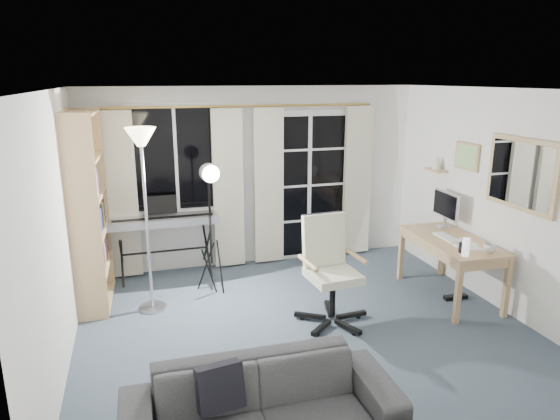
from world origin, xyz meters
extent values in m
cube|color=#394654|center=(0.00, 0.00, -0.01)|extent=(4.50, 4.00, 0.02)
cube|color=white|center=(-1.05, 1.98, 1.50)|extent=(1.20, 0.06, 1.40)
cube|color=black|center=(-1.05, 1.95, 1.50)|extent=(1.10, 0.02, 1.30)
cube|color=white|center=(-1.05, 1.94, 1.50)|extent=(0.04, 0.03, 1.30)
cube|color=white|center=(0.75, 1.98, 1.02)|extent=(1.32, 0.06, 2.11)
cube|color=black|center=(0.45, 1.95, 1.02)|extent=(0.55, 0.02, 1.95)
cube|color=black|center=(1.05, 1.95, 1.02)|extent=(0.55, 0.02, 1.95)
cube|color=white|center=(0.75, 1.94, 1.02)|extent=(0.05, 0.04, 2.05)
cube|color=white|center=(0.75, 1.94, 0.55)|extent=(1.15, 0.03, 0.03)
cube|color=white|center=(0.75, 1.94, 1.05)|extent=(1.15, 0.03, 0.03)
cube|color=white|center=(0.75, 1.94, 1.55)|extent=(1.15, 0.03, 0.03)
cylinder|color=gold|center=(-0.15, 1.90, 2.15)|extent=(3.50, 0.03, 0.03)
cube|color=beige|center=(-1.75, 1.88, 1.08)|extent=(0.40, 0.07, 2.10)
cube|color=beige|center=(-0.40, 1.88, 1.08)|extent=(0.40, 0.07, 2.10)
cube|color=beige|center=(0.15, 1.88, 1.08)|extent=(0.40, 0.07, 2.10)
cube|color=beige|center=(1.45, 1.88, 1.08)|extent=(0.40, 0.07, 2.10)
cube|color=tan|center=(-2.11, 0.75, 1.09)|extent=(0.35, 0.04, 2.17)
cube|color=tan|center=(-2.07, 1.73, 1.09)|extent=(0.35, 0.04, 2.17)
cube|color=tan|center=(-2.25, 1.24, 1.09)|extent=(0.07, 0.98, 2.17)
cube|color=tan|center=(-2.09, 1.24, 0.03)|extent=(0.38, 0.99, 0.03)
cube|color=tan|center=(-2.09, 1.24, 0.43)|extent=(0.38, 0.99, 0.03)
cube|color=tan|center=(-2.09, 1.24, 0.85)|extent=(0.38, 0.99, 0.03)
cube|color=tan|center=(-2.09, 1.24, 1.26)|extent=(0.38, 0.99, 0.03)
cube|color=tan|center=(-2.09, 1.24, 1.67)|extent=(0.38, 0.99, 0.03)
cube|color=tan|center=(-2.09, 1.24, 2.14)|extent=(0.38, 0.99, 0.03)
cube|color=#B8BCB0|center=(-2.08, 0.83, 0.59)|extent=(0.25, 0.07, 0.28)
cube|color=brown|center=(-2.08, 0.94, 0.56)|extent=(0.24, 0.05, 0.22)
cube|color=#363636|center=(-2.08, 1.03, 0.57)|extent=(0.24, 0.05, 0.25)
cube|color=brown|center=(-2.07, 1.11, 0.61)|extent=(0.24, 0.05, 0.32)
cube|color=#B8BCB0|center=(-2.07, 1.20, 0.58)|extent=(0.25, 0.06, 0.25)
cube|color=#A25A2E|center=(-2.07, 1.30, 0.58)|extent=(0.24, 0.05, 0.26)
cube|color=#553CB4|center=(-2.06, 1.38, 0.58)|extent=(0.25, 0.06, 0.26)
cube|color=brown|center=(-2.06, 1.48, 0.57)|extent=(0.24, 0.04, 0.25)
cube|color=#A25A2E|center=(-2.06, 1.55, 0.58)|extent=(0.25, 0.07, 0.26)
cube|color=#363636|center=(-2.05, 1.65, 0.59)|extent=(0.24, 0.04, 0.29)
cube|color=#553CB4|center=(-2.08, 0.83, 1.01)|extent=(0.24, 0.04, 0.30)
cube|color=#363636|center=(-2.08, 0.91, 1.01)|extent=(0.25, 0.07, 0.29)
cube|color=#363636|center=(-2.08, 1.02, 0.99)|extent=(0.24, 0.05, 0.25)
cube|color=#553CB4|center=(-2.07, 1.10, 0.98)|extent=(0.24, 0.04, 0.23)
cube|color=#553CB4|center=(-2.07, 1.18, 0.99)|extent=(0.24, 0.05, 0.25)
cube|color=#363636|center=(-2.07, 1.26, 1.01)|extent=(0.24, 0.04, 0.30)
cube|color=#363636|center=(-2.06, 1.34, 0.98)|extent=(0.24, 0.06, 0.24)
cube|color=#C5E154|center=(-2.06, 1.43, 0.99)|extent=(0.24, 0.05, 0.25)
cube|color=brown|center=(-2.06, 1.52, 0.99)|extent=(0.24, 0.04, 0.27)
cube|color=#363636|center=(-2.06, 1.60, 0.99)|extent=(0.24, 0.04, 0.25)
cube|color=#A25A2E|center=(-2.08, 0.83, 1.43)|extent=(0.24, 0.05, 0.31)
cube|color=#363636|center=(-2.08, 0.92, 1.39)|extent=(0.24, 0.04, 0.23)
cube|color=#B8BCB0|center=(-2.08, 0.99, 1.44)|extent=(0.24, 0.04, 0.33)
cube|color=#B8BCB0|center=(-2.07, 1.07, 1.42)|extent=(0.24, 0.05, 0.30)
cube|color=brown|center=(-2.07, 1.15, 1.40)|extent=(0.24, 0.04, 0.24)
cube|color=#553CB4|center=(-2.07, 1.23, 1.40)|extent=(0.24, 0.05, 0.25)
cylinder|color=#B2B2B7|center=(-1.48, 0.85, 0.02)|extent=(0.31, 0.31, 0.03)
cylinder|color=#B2B2B7|center=(-1.48, 0.85, 0.96)|extent=(0.03, 0.03, 1.86)
cone|color=#FFE5B2|center=(-1.48, 0.85, 1.92)|extent=(0.33, 0.33, 0.19)
cylinder|color=black|center=(-1.79, 1.69, 0.37)|extent=(0.04, 0.66, 0.60)
cylinder|color=black|center=(-1.79, 1.69, 0.37)|extent=(0.04, 0.66, 0.60)
cylinder|color=black|center=(-0.74, 1.71, 0.37)|extent=(0.04, 0.66, 0.60)
cylinder|color=black|center=(-0.74, 1.71, 0.37)|extent=(0.04, 0.66, 0.60)
cylinder|color=black|center=(-1.27, 1.70, 0.37)|extent=(1.06, 0.04, 0.03)
cube|color=silver|center=(-1.27, 1.70, 0.77)|extent=(1.38, 0.36, 0.10)
cube|color=white|center=(-1.26, 1.62, 0.81)|extent=(1.27, 0.16, 0.02)
cube|color=black|center=(-1.26, 1.66, 0.82)|extent=(1.23, 0.10, 0.01)
cube|color=black|center=(-1.27, 1.81, 0.95)|extent=(0.37, 0.08, 0.23)
cylinder|color=black|center=(-0.66, 1.14, 0.29)|extent=(0.05, 0.25, 0.64)
cylinder|color=black|center=(-0.83, 1.21, 0.29)|extent=(0.23, 0.11, 0.64)
cylinder|color=black|center=(-0.80, 1.03, 0.29)|extent=(0.20, 0.16, 0.64)
cylinder|color=black|center=(-0.76, 1.13, 0.91)|extent=(0.03, 0.03, 1.11)
cylinder|color=silver|center=(-0.76, 1.08, 1.46)|extent=(0.22, 0.14, 0.21)
cylinder|color=white|center=(-0.75, 1.01, 1.46)|extent=(0.18, 0.04, 0.18)
cube|color=black|center=(0.55, -0.01, 0.05)|extent=(0.34, 0.08, 0.04)
cylinder|color=black|center=(0.64, 0.00, 0.03)|extent=(0.06, 0.06, 0.05)
cube|color=black|center=(0.37, 0.20, 0.05)|extent=(0.13, 0.34, 0.04)
cylinder|color=black|center=(0.39, 0.29, 0.03)|extent=(0.06, 0.06, 0.05)
cube|color=black|center=(0.12, 0.10, 0.05)|extent=(0.32, 0.22, 0.04)
cylinder|color=black|center=(0.05, 0.14, 0.03)|extent=(0.06, 0.06, 0.05)
cube|color=black|center=(0.14, -0.18, 0.05)|extent=(0.29, 0.26, 0.04)
cylinder|color=black|center=(0.08, -0.23, 0.03)|extent=(0.06, 0.06, 0.05)
cube|color=black|center=(0.41, -0.24, 0.05)|extent=(0.18, 0.33, 0.04)
cylinder|color=black|center=(0.44, -0.32, 0.03)|extent=(0.06, 0.06, 0.05)
cylinder|color=black|center=(0.32, -0.02, 0.30)|extent=(0.07, 0.07, 0.42)
cube|color=beige|center=(0.32, -0.02, 0.53)|extent=(0.53, 0.53, 0.08)
cube|color=beige|center=(0.30, 0.21, 0.85)|extent=(0.48, 0.17, 0.56)
cube|color=black|center=(0.30, 0.25, 0.87)|extent=(0.45, 0.14, 0.51)
cylinder|color=tan|center=(0.04, -0.02, 0.70)|extent=(0.08, 0.43, 0.05)
cylinder|color=tan|center=(0.59, 0.02, 0.70)|extent=(0.08, 0.43, 0.05)
cube|color=tan|center=(1.88, 0.21, 0.69)|extent=(0.71, 1.35, 0.04)
cube|color=tan|center=(1.88, 0.21, 0.62)|extent=(0.67, 1.31, 0.09)
cube|color=tan|center=(1.56, -0.40, 0.34)|extent=(0.06, 0.06, 0.67)
cube|color=tan|center=(2.15, -0.42, 0.34)|extent=(0.06, 0.06, 0.67)
cube|color=tan|center=(1.61, 0.85, 0.34)|extent=(0.06, 0.06, 0.67)
cube|color=tan|center=(2.20, 0.82, 0.34)|extent=(0.06, 0.06, 0.67)
cube|color=silver|center=(2.08, 0.66, 0.72)|extent=(0.17, 0.12, 0.01)
cube|color=silver|center=(2.08, 0.66, 0.84)|extent=(0.04, 0.03, 0.21)
cube|color=silver|center=(2.08, 0.66, 0.99)|extent=(0.05, 0.51, 0.32)
cube|color=black|center=(2.06, 0.66, 0.99)|extent=(0.03, 0.47, 0.28)
cube|color=white|center=(1.84, 0.26, 0.72)|extent=(0.15, 0.40, 0.02)
cube|color=white|center=(1.78, -0.03, 0.72)|extent=(0.06, 0.10, 0.02)
cube|color=white|center=(1.93, 0.06, 0.71)|extent=(0.24, 0.30, 0.01)
cube|color=white|center=(1.89, -0.12, 0.71)|extent=(0.21, 0.17, 0.00)
cube|color=black|center=(1.70, -0.21, 0.77)|extent=(0.05, 0.04, 0.11)
cylinder|color=white|center=(1.67, -0.30, 0.80)|extent=(0.08, 0.08, 0.19)
cube|color=black|center=(1.93, 0.11, 0.02)|extent=(0.29, 0.09, 0.05)
imported|color=silver|center=(1.98, -0.29, 0.77)|extent=(0.12, 0.10, 0.12)
cube|color=tan|center=(2.23, -0.35, 1.55)|extent=(0.04, 0.94, 0.74)
cube|color=white|center=(2.21, -0.35, 1.55)|extent=(0.01, 0.84, 0.64)
cube|color=tan|center=(2.23, 0.55, 1.60)|extent=(0.03, 0.42, 0.32)
cube|color=#57AFA4|center=(2.21, 0.55, 1.60)|extent=(0.00, 0.36, 0.26)
cube|color=tan|center=(2.16, 1.05, 1.35)|extent=(0.16, 0.30, 0.02)
cone|color=beige|center=(2.16, 1.05, 1.44)|extent=(0.12, 0.12, 0.15)
imported|color=#272729|center=(-0.83, -1.55, 0.37)|extent=(1.92, 0.59, 0.75)
cube|color=black|center=(-1.10, -1.45, 0.44)|extent=(0.35, 0.22, 0.34)
camera|label=1|loc=(-1.55, -4.45, 2.51)|focal=32.00mm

